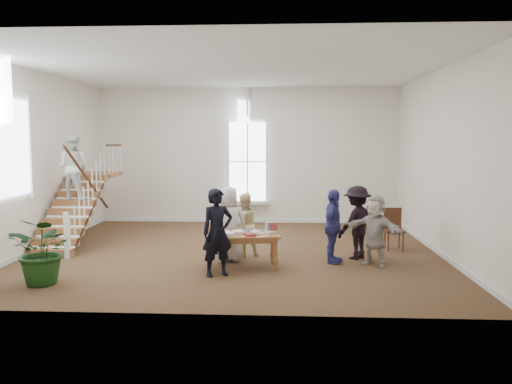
# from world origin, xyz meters

# --- Properties ---
(ground) EXTENTS (10.00, 10.00, 0.00)m
(ground) POSITION_xyz_m (0.00, 0.00, 0.00)
(ground) COLOR #462D1B
(ground) RESTS_ON ground
(room_shell) EXTENTS (10.49, 10.00, 10.00)m
(room_shell) POSITION_xyz_m (-0.00, 4.39, 0.40)
(room_shell) COLOR white
(room_shell) RESTS_ON ground
(staircase) EXTENTS (1.10, 4.10, 2.92)m
(staircase) POSITION_xyz_m (-4.34, 0.75, 1.62)
(staircase) COLOR brown
(staircase) RESTS_ON ground
(library_table) EXTENTS (1.69, 1.02, 0.81)m
(library_table) POSITION_xyz_m (0.31, -1.56, 0.67)
(library_table) COLOR brown
(library_table) RESTS_ON ground
(police_officer) EXTENTS (0.78, 0.69, 1.80)m
(police_officer) POSITION_xyz_m (-0.15, -2.22, 0.90)
(police_officer) COLOR black
(police_officer) RESTS_ON ground
(elderly_woman) EXTENTS (0.95, 0.74, 1.73)m
(elderly_woman) POSITION_xyz_m (-0.05, -0.97, 0.86)
(elderly_woman) COLOR beige
(elderly_woman) RESTS_ON ground
(person_yellow) EXTENTS (0.92, 0.86, 1.51)m
(person_yellow) POSITION_xyz_m (0.25, -0.47, 0.76)
(person_yellow) COLOR beige
(person_yellow) RESTS_ON ground
(woman_cluster_a) EXTENTS (0.71, 1.06, 1.67)m
(woman_cluster_a) POSITION_xyz_m (2.31, -1.02, 0.84)
(woman_cluster_a) COLOR navy
(woman_cluster_a) RESTS_ON ground
(woman_cluster_b) EXTENTS (1.26, 1.21, 1.72)m
(woman_cluster_b) POSITION_xyz_m (2.91, -0.57, 0.86)
(woman_cluster_b) COLOR black
(woman_cluster_b) RESTS_ON ground
(woman_cluster_c) EXTENTS (1.41, 1.31, 1.58)m
(woman_cluster_c) POSITION_xyz_m (3.21, -1.22, 0.79)
(woman_cluster_c) COLOR #BAB0A7
(woman_cluster_c) RESTS_ON ground
(floor_plant) EXTENTS (1.41, 1.30, 1.32)m
(floor_plant) POSITION_xyz_m (-3.40, -3.01, 0.66)
(floor_plant) COLOR #143410
(floor_plant) RESTS_ON ground
(side_chair) EXTENTS (0.47, 0.47, 1.05)m
(side_chair) POSITION_xyz_m (4.00, 0.52, 0.59)
(side_chair) COLOR #3D1E10
(side_chair) RESTS_ON ground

